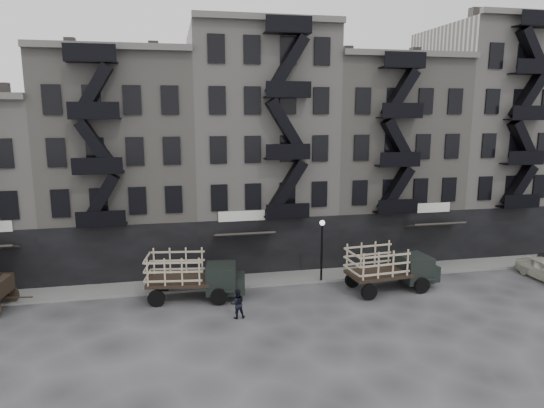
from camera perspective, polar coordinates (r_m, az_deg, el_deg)
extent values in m
plane|color=#38383A|center=(30.05, 1.73, -11.25)|extent=(140.00, 140.00, 0.00)
cube|color=slate|center=(33.44, 0.23, -8.76)|extent=(55.00, 2.50, 0.15)
cube|color=#4C4744|center=(38.68, -28.81, 11.47)|extent=(0.70, 0.70, 1.20)
cube|color=gray|center=(37.42, -17.03, 4.56)|extent=(10.00, 10.00, 15.00)
cube|color=black|center=(33.62, -17.25, -5.71)|extent=(10.00, 0.35, 4.00)
cube|color=#595651|center=(32.33, -18.66, 17.23)|extent=(10.00, 0.50, 0.40)
cube|color=#4C4744|center=(37.87, -22.46, 16.59)|extent=(0.70, 0.70, 1.20)
cube|color=#4C4744|center=(37.32, -13.75, 17.18)|extent=(0.70, 0.70, 1.20)
cube|color=#9A958E|center=(37.73, -1.73, 6.60)|extent=(10.00, 10.00, 17.00)
cube|color=black|center=(34.07, -0.22, -4.99)|extent=(10.00, 0.35, 4.00)
cube|color=#595651|center=(33.09, -0.17, 21.13)|extent=(10.00, 0.50, 0.40)
cube|color=#4C4744|center=(37.75, -6.60, 20.40)|extent=(0.70, 0.70, 1.20)
cube|color=#4C4744|center=(38.65, 2.08, 20.24)|extent=(0.70, 0.70, 1.20)
cube|color=gray|center=(40.75, 12.33, 5.27)|extent=(10.00, 10.00, 15.00)
cube|color=black|center=(37.29, 15.06, -3.96)|extent=(10.00, 0.35, 4.00)
cube|color=#595651|center=(36.13, 16.28, 16.64)|extent=(10.00, 0.50, 0.40)
cube|color=#4C4744|center=(39.67, 8.68, 16.97)|extent=(0.70, 0.70, 1.20)
cube|color=#4C4744|center=(41.86, 16.06, 16.36)|extent=(0.70, 0.70, 1.20)
cube|color=#9A958E|center=(45.62, 24.06, 7.05)|extent=(10.00, 10.00, 18.00)
cube|color=black|center=(42.67, 27.17, -2.95)|extent=(10.00, 0.35, 4.00)
cube|color=#595651|center=(42.04, 29.37, 18.98)|extent=(10.00, 0.50, 0.40)
cube|color=#4C4744|center=(44.48, 21.74, 19.58)|extent=(0.70, 0.70, 1.20)
cube|color=#4C4744|center=(47.61, 27.58, 18.51)|extent=(0.70, 0.70, 1.20)
cylinder|color=black|center=(32.51, 5.86, -5.83)|extent=(0.14, 0.14, 4.00)
sphere|color=silver|center=(31.97, 5.94, -2.22)|extent=(0.36, 0.36, 0.36)
cylinder|color=black|center=(33.22, -28.56, -9.32)|extent=(1.20, 0.27, 1.20)
cube|color=black|center=(31.91, -29.17, -8.42)|extent=(0.78, 1.80, 0.87)
cube|color=black|center=(30.36, -10.87, -8.86)|extent=(4.04, 2.71, 0.20)
cube|color=black|center=(30.11, -6.00, -8.66)|extent=(2.03, 2.22, 1.66)
cube|color=black|center=(30.20, -4.07, -9.24)|extent=(1.11, 1.77, 1.00)
cylinder|color=black|center=(29.35, -6.27, -10.82)|extent=(1.02, 0.38, 1.00)
cylinder|color=black|center=(31.42, -6.11, -9.32)|extent=(1.02, 0.38, 1.00)
cylinder|color=black|center=(29.75, -13.46, -10.76)|extent=(1.02, 0.38, 1.00)
cylinder|color=black|center=(31.79, -12.79, -9.30)|extent=(1.02, 0.38, 1.00)
cube|color=black|center=(31.77, 12.42, -8.00)|extent=(4.01, 2.60, 0.20)
cube|color=black|center=(33.04, 16.35, -7.24)|extent=(1.98, 2.18, 1.68)
cube|color=black|center=(33.69, 17.77, -7.57)|extent=(1.05, 1.76, 1.01)
cylinder|color=black|center=(32.35, 17.21, -9.15)|extent=(1.03, 0.34, 1.01)
cylinder|color=black|center=(34.11, 15.08, -7.99)|extent=(1.03, 0.34, 1.01)
cylinder|color=black|center=(30.50, 11.36, -10.11)|extent=(1.03, 0.34, 1.01)
cylinder|color=black|center=(32.36, 9.46, -8.79)|extent=(1.03, 0.34, 1.01)
imported|color=black|center=(27.43, -4.09, -11.62)|extent=(0.84, 0.67, 1.67)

